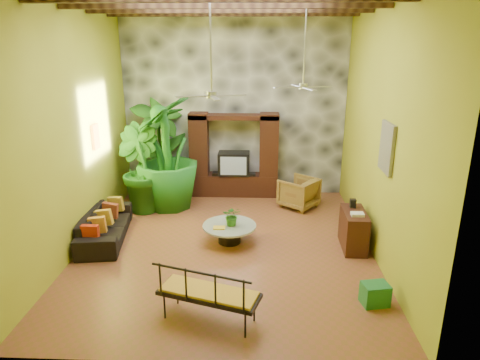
{
  "coord_description": "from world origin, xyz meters",
  "views": [
    {
      "loc": [
        0.63,
        -8.17,
        4.13
      ],
      "look_at": [
        0.29,
        0.2,
        1.39
      ],
      "focal_mm": 32.0,
      "sensor_mm": 36.0,
      "label": 1
    }
  ],
  "objects_px": {
    "sofa": "(105,225)",
    "tall_plant_b": "(139,168)",
    "entertainment_center": "(234,162)",
    "side_console": "(353,230)",
    "tall_plant_a": "(161,145)",
    "wicker_armchair": "(299,193)",
    "ceiling_fan_back": "(304,76)",
    "coffee_table": "(229,231)",
    "iron_bench": "(208,292)",
    "ceiling_fan_front": "(211,83)",
    "tall_plant_c": "(167,153)",
    "green_bin": "(375,294)"
  },
  "relations": [
    {
      "from": "coffee_table",
      "to": "tall_plant_c",
      "type": "bearing_deg",
      "value": 130.03
    },
    {
      "from": "side_console",
      "to": "wicker_armchair",
      "type": "bearing_deg",
      "value": 113.81
    },
    {
      "from": "entertainment_center",
      "to": "ceiling_fan_back",
      "type": "height_order",
      "value": "ceiling_fan_back"
    },
    {
      "from": "tall_plant_b",
      "to": "iron_bench",
      "type": "relative_size",
      "value": 1.34
    },
    {
      "from": "ceiling_fan_back",
      "to": "entertainment_center",
      "type": "bearing_deg",
      "value": 129.57
    },
    {
      "from": "coffee_table",
      "to": "iron_bench",
      "type": "bearing_deg",
      "value": -92.87
    },
    {
      "from": "sofa",
      "to": "coffee_table",
      "type": "height_order",
      "value": "sofa"
    },
    {
      "from": "wicker_armchair",
      "to": "green_bin",
      "type": "xyz_separation_m",
      "value": [
        0.87,
        -4.31,
        -0.21
      ]
    },
    {
      "from": "tall_plant_c",
      "to": "green_bin",
      "type": "height_order",
      "value": "tall_plant_c"
    },
    {
      "from": "side_console",
      "to": "ceiling_fan_front",
      "type": "bearing_deg",
      "value": -170.18
    },
    {
      "from": "tall_plant_b",
      "to": "wicker_armchair",
      "type": "bearing_deg",
      "value": 5.37
    },
    {
      "from": "coffee_table",
      "to": "iron_bench",
      "type": "distance_m",
      "value": 2.79
    },
    {
      "from": "sofa",
      "to": "green_bin",
      "type": "distance_m",
      "value": 5.7
    },
    {
      "from": "ceiling_fan_back",
      "to": "wicker_armchair",
      "type": "relative_size",
      "value": 2.17
    },
    {
      "from": "ceiling_fan_front",
      "to": "coffee_table",
      "type": "relative_size",
      "value": 1.63
    },
    {
      "from": "iron_bench",
      "to": "ceiling_fan_back",
      "type": "bearing_deg",
      "value": 84.17
    },
    {
      "from": "sofa",
      "to": "side_console",
      "type": "relative_size",
      "value": 2.18
    },
    {
      "from": "ceiling_fan_front",
      "to": "tall_plant_a",
      "type": "relative_size",
      "value": 0.66
    },
    {
      "from": "ceiling_fan_back",
      "to": "side_console",
      "type": "xyz_separation_m",
      "value": [
        1.05,
        -1.19,
        -3.0
      ]
    },
    {
      "from": "coffee_table",
      "to": "green_bin",
      "type": "distance_m",
      "value": 3.33
    },
    {
      "from": "tall_plant_c",
      "to": "coffee_table",
      "type": "height_order",
      "value": "tall_plant_c"
    },
    {
      "from": "coffee_table",
      "to": "tall_plant_a",
      "type": "bearing_deg",
      "value": 124.65
    },
    {
      "from": "ceiling_fan_back",
      "to": "tall_plant_a",
      "type": "bearing_deg",
      "value": 151.63
    },
    {
      "from": "side_console",
      "to": "green_bin",
      "type": "bearing_deg",
      "value": -90.17
    },
    {
      "from": "coffee_table",
      "to": "green_bin",
      "type": "bearing_deg",
      "value": -40.71
    },
    {
      "from": "ceiling_fan_front",
      "to": "coffee_table",
      "type": "xyz_separation_m",
      "value": [
        0.26,
        0.55,
        -3.15
      ]
    },
    {
      "from": "green_bin",
      "to": "tall_plant_c",
      "type": "bearing_deg",
      "value": 135.19
    },
    {
      "from": "ceiling_fan_front",
      "to": "green_bin",
      "type": "height_order",
      "value": "ceiling_fan_front"
    },
    {
      "from": "ceiling_fan_back",
      "to": "tall_plant_c",
      "type": "bearing_deg",
      "value": 163.26
    },
    {
      "from": "sofa",
      "to": "tall_plant_b",
      "type": "xyz_separation_m",
      "value": [
        0.36,
        1.69,
        0.79
      ]
    },
    {
      "from": "sofa",
      "to": "coffee_table",
      "type": "distance_m",
      "value": 2.71
    },
    {
      "from": "iron_bench",
      "to": "green_bin",
      "type": "relative_size",
      "value": 3.9
    },
    {
      "from": "wicker_armchair",
      "to": "tall_plant_a",
      "type": "relative_size",
      "value": 0.3
    },
    {
      "from": "entertainment_center",
      "to": "ceiling_fan_back",
      "type": "relative_size",
      "value": 1.29
    },
    {
      "from": "iron_bench",
      "to": "wicker_armchair",
      "type": "bearing_deg",
      "value": 87.73
    },
    {
      "from": "tall_plant_c",
      "to": "tall_plant_a",
      "type": "bearing_deg",
      "value": 110.93
    },
    {
      "from": "sofa",
      "to": "tall_plant_a",
      "type": "xyz_separation_m",
      "value": [
        0.64,
        2.94,
        1.09
      ]
    },
    {
      "from": "entertainment_center",
      "to": "sofa",
      "type": "relative_size",
      "value": 1.1
    },
    {
      "from": "ceiling_fan_front",
      "to": "green_bin",
      "type": "distance_m",
      "value": 4.56
    },
    {
      "from": "tall_plant_a",
      "to": "green_bin",
      "type": "relative_size",
      "value": 6.68
    },
    {
      "from": "entertainment_center",
      "to": "tall_plant_a",
      "type": "bearing_deg",
      "value": 179.61
    },
    {
      "from": "entertainment_center",
      "to": "side_console",
      "type": "distance_m",
      "value": 4.13
    },
    {
      "from": "tall_plant_a",
      "to": "iron_bench",
      "type": "height_order",
      "value": "tall_plant_a"
    },
    {
      "from": "tall_plant_b",
      "to": "green_bin",
      "type": "distance_m",
      "value": 6.33
    },
    {
      "from": "coffee_table",
      "to": "tall_plant_b",
      "type": "bearing_deg",
      "value": 143.3
    },
    {
      "from": "tall_plant_a",
      "to": "tall_plant_c",
      "type": "relative_size",
      "value": 0.98
    },
    {
      "from": "entertainment_center",
      "to": "coffee_table",
      "type": "xyz_separation_m",
      "value": [
        0.06,
        -2.99,
        -0.71
      ]
    },
    {
      "from": "sofa",
      "to": "entertainment_center",
      "type": "bearing_deg",
      "value": -50.12
    },
    {
      "from": "sofa",
      "to": "iron_bench",
      "type": "height_order",
      "value": "iron_bench"
    },
    {
      "from": "tall_plant_a",
      "to": "wicker_armchair",
      "type": "bearing_deg",
      "value": -13.08
    }
  ]
}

